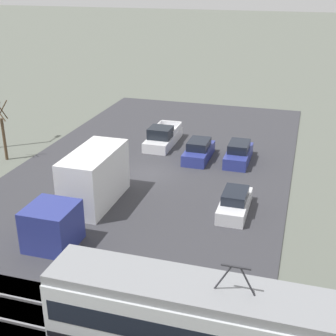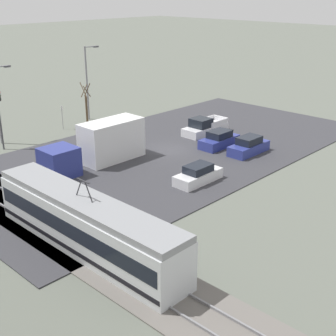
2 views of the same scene
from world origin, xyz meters
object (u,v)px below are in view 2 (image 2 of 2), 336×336
traffic_light_pole (0,112)px  street_tree (86,107)px  light_rail_tram (86,225)px  sedan_car_2 (249,146)px  no_parking_sign (62,115)px  pickup_truck (205,127)px  sedan_car_1 (198,175)px  street_lamp_near_crossing (88,78)px  sedan_car_0 (219,140)px  box_truck (100,145)px

traffic_light_pole → street_tree: size_ratio=1.14×
light_rail_tram → traffic_light_pole: (20.75, -5.76, 1.98)m
sedan_car_2 → no_parking_sign: size_ratio=1.72×
pickup_truck → traffic_light_pole: bearing=57.7°
street_tree → no_parking_sign: size_ratio=1.92×
no_parking_sign → sedan_car_2: bearing=-159.6°
traffic_light_pole → street_tree: bearing=-87.8°
sedan_car_1 → street_tree: size_ratio=0.86×
traffic_light_pole → street_lamp_near_crossing: bearing=-77.0°
sedan_car_0 → no_parking_sign: no_parking_sign is taller
light_rail_tram → box_truck: bearing=-41.7°
traffic_light_pole → sedan_car_2: bearing=-139.7°
light_rail_tram → no_parking_sign: (22.39, -13.62, -0.10)m
box_truck → traffic_light_pole: 10.80m
sedan_car_2 → street_tree: 18.93m
sedan_car_0 → street_lamp_near_crossing: bearing=-172.9°
sedan_car_2 → sedan_car_1: bearing=-82.8°
box_truck → pickup_truck: size_ratio=1.80×
traffic_light_pole → street_lamp_near_crossing: (2.91, -12.58, 1.21)m
light_rail_tram → pickup_truck: 24.97m
box_truck → sedan_car_0: box_truck is taller
box_truck → street_tree: street_tree is taller
box_truck → no_parking_sign: box_truck is taller
box_truck → pickup_truck: box_truck is taller
no_parking_sign → street_lamp_near_crossing: bearing=-74.9°
sedan_car_0 → sedan_car_1: bearing=-62.5°
pickup_truck → sedan_car_2: 7.29m
light_rail_tram → pickup_truck: size_ratio=2.73×
street_lamp_near_crossing → no_parking_sign: (-1.27, 4.71, -3.29)m
street_tree → box_truck: bearing=148.3°
box_truck → street_tree: (10.28, -6.34, 0.54)m
pickup_truck → box_truck: bearing=85.9°
no_parking_sign → pickup_truck: bearing=-143.4°
box_truck → street_lamp_near_crossing: bearing=-34.1°
pickup_truck → sedan_car_1: size_ratio=1.27×
street_tree → street_lamp_near_crossing: size_ratio=0.59×
traffic_light_pole → no_parking_sign: (1.64, -7.87, -2.08)m
pickup_truck → traffic_light_pole: 20.48m
sedan_car_1 → sedan_car_2: sedan_car_2 is taller
pickup_truck → sedan_car_2: (-7.00, 2.02, -0.01)m
light_rail_tram → street_lamp_near_crossing: size_ratio=1.76×
no_parking_sign → light_rail_tram: bearing=148.7°
sedan_car_0 → sedan_car_2: size_ratio=0.97×
box_truck → no_parking_sign: bearing=-18.9°
light_rail_tram → street_lamp_near_crossing: 30.10m
box_truck → traffic_light_pole: traffic_light_pole is taller
sedan_car_0 → sedan_car_1: (-4.29, 8.23, -0.06)m
pickup_truck → traffic_light_pole: size_ratio=0.96×
traffic_light_pole → light_rail_tram: bearing=164.5°
box_truck → street_lamp_near_crossing: size_ratio=1.16×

